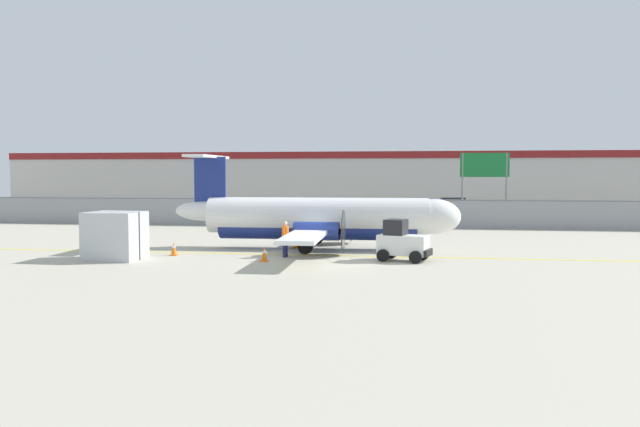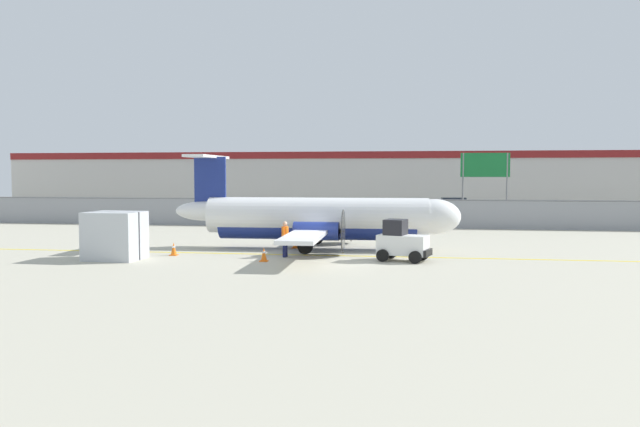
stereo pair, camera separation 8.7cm
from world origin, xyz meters
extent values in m
plane|color=#B2AD99|center=(0.00, 0.00, 0.00)|extent=(140.00, 140.00, 0.00)
cube|color=yellow|center=(0.00, 2.00, 0.00)|extent=(84.00, 0.20, 0.01)
cube|color=gray|center=(0.00, 18.00, 1.00)|extent=(98.00, 0.04, 2.00)
cylinder|color=slate|center=(0.00, 18.00, 2.05)|extent=(98.00, 0.10, 0.10)
cube|color=#38383A|center=(0.00, 29.50, 0.06)|extent=(98.00, 17.00, 0.12)
cube|color=beige|center=(0.00, 48.00, 3.25)|extent=(91.00, 8.00, 6.50)
cube|color=maroon|center=(0.00, 44.00, 6.10)|extent=(91.00, 0.20, 0.80)
cylinder|color=white|center=(-0.62, 4.58, 1.75)|extent=(11.58, 2.15, 1.90)
ellipsoid|color=white|center=(5.45, 4.71, 1.75)|extent=(2.70, 1.86, 1.80)
ellipsoid|color=white|center=(-6.69, 4.44, 1.95)|extent=(3.28, 1.12, 1.05)
cylinder|color=navy|center=(-0.62, 4.58, 1.23)|extent=(10.39, 1.71, 1.48)
cube|color=white|center=(-0.52, 4.58, 1.18)|extent=(1.95, 16.03, 0.18)
cylinder|color=navy|center=(-0.37, 7.18, 1.18)|extent=(2.22, 0.95, 0.90)
cone|color=black|center=(0.78, 7.21, 1.18)|extent=(0.46, 0.45, 0.44)
cylinder|color=#262626|center=(0.92, 7.21, 1.18)|extent=(0.09, 2.10, 2.10)
cylinder|color=navy|center=(-0.26, 1.98, 1.18)|extent=(2.22, 0.95, 0.90)
cone|color=black|center=(0.89, 2.01, 1.18)|extent=(0.46, 0.45, 0.44)
cylinder|color=#262626|center=(1.04, 2.01, 1.18)|extent=(0.09, 2.10, 2.10)
cube|color=navy|center=(-6.39, 4.45, 3.30)|extent=(1.70, 0.22, 3.10)
cube|color=white|center=(-6.54, 4.45, 4.85)|extent=(1.20, 4.82, 0.14)
cylinder|color=#59595B|center=(3.45, 4.66, 0.79)|extent=(0.14, 0.14, 0.97)
cylinder|color=black|center=(3.45, 4.66, 0.30)|extent=(0.60, 0.23, 0.60)
cylinder|color=#59595B|center=(-0.97, 6.78, 0.83)|extent=(0.14, 0.14, 0.90)
cylinder|color=black|center=(-0.97, 6.78, 0.38)|extent=(0.76, 0.24, 0.76)
cylinder|color=#59595B|center=(-0.87, 2.36, 0.83)|extent=(0.14, 0.14, 0.90)
cylinder|color=black|center=(-0.87, 2.36, 0.38)|extent=(0.76, 0.24, 0.76)
cube|color=silver|center=(3.91, 0.64, 0.73)|extent=(2.42, 1.67, 0.90)
cube|color=black|center=(3.57, 0.73, 1.53)|extent=(1.14, 1.21, 0.70)
cube|color=black|center=(5.01, 0.32, 0.43)|extent=(0.46, 1.10, 0.30)
cylinder|color=black|center=(4.80, 1.00, 0.28)|extent=(0.59, 0.33, 0.56)
cylinder|color=black|center=(4.46, -0.15, 0.28)|extent=(0.59, 0.33, 0.56)
cylinder|color=black|center=(3.35, 1.42, 0.28)|extent=(0.59, 0.33, 0.56)
cylinder|color=black|center=(3.02, 0.27, 0.28)|extent=(0.59, 0.33, 0.56)
cylinder|color=#191E4C|center=(-1.65, 1.07, 0.42)|extent=(0.19, 0.19, 0.85)
cylinder|color=#191E4C|center=(-1.62, 1.27, 0.42)|extent=(0.19, 0.19, 0.85)
cylinder|color=orange|center=(-1.64, 1.17, 1.15)|extent=(0.39, 0.39, 0.60)
cylinder|color=orange|center=(-1.67, 0.95, 1.18)|extent=(0.12, 0.12, 0.55)
cylinder|color=orange|center=(-1.60, 1.38, 1.18)|extent=(0.12, 0.12, 0.55)
sphere|color=tan|center=(-1.64, 1.17, 1.59)|extent=(0.22, 0.22, 0.22)
cube|color=#B7BCC1|center=(-9.22, -0.79, 1.10)|extent=(2.48, 2.10, 2.20)
cube|color=#333338|center=(-9.22, -0.79, 1.10)|extent=(2.44, 0.19, 2.20)
cube|color=orange|center=(-1.82, 4.72, 0.02)|extent=(0.36, 0.36, 0.04)
cone|color=orange|center=(-1.82, 4.72, 0.34)|extent=(0.28, 0.28, 0.60)
cylinder|color=white|center=(-1.82, 4.72, 0.42)|extent=(0.17, 0.17, 0.08)
cube|color=orange|center=(-7.08, 0.94, 0.02)|extent=(0.36, 0.36, 0.04)
cone|color=orange|center=(-7.08, 0.94, 0.34)|extent=(0.28, 0.28, 0.60)
cylinder|color=white|center=(-7.08, 0.94, 0.42)|extent=(0.17, 0.17, 0.08)
cube|color=orange|center=(4.09, 2.42, 0.02)|extent=(0.36, 0.36, 0.04)
cone|color=orange|center=(4.09, 2.42, 0.34)|extent=(0.28, 0.28, 0.60)
cylinder|color=white|center=(4.09, 2.42, 0.42)|extent=(0.17, 0.17, 0.08)
cube|color=orange|center=(-2.28, -0.43, 0.02)|extent=(0.36, 0.36, 0.04)
cone|color=orange|center=(-2.28, -0.43, 0.34)|extent=(0.28, 0.28, 0.60)
cylinder|color=white|center=(-2.28, -0.43, 0.42)|extent=(0.17, 0.17, 0.08)
cube|color=gray|center=(-14.60, 23.71, 0.74)|extent=(4.27, 1.89, 0.80)
cube|color=#262D38|center=(-14.45, 23.72, 1.42)|extent=(2.27, 1.66, 0.56)
cylinder|color=black|center=(-15.96, 22.75, 0.42)|extent=(0.61, 0.23, 0.60)
cylinder|color=black|center=(-16.04, 24.55, 0.42)|extent=(0.61, 0.23, 0.60)
cylinder|color=black|center=(-13.16, 22.88, 0.42)|extent=(0.61, 0.23, 0.60)
cylinder|color=black|center=(-13.25, 24.68, 0.42)|extent=(0.61, 0.23, 0.60)
cube|color=gray|center=(-8.90, 25.20, 0.74)|extent=(4.38, 2.23, 0.80)
cube|color=#262D38|center=(-9.05, 25.22, 1.42)|extent=(2.38, 1.83, 0.56)
cylinder|color=black|center=(-7.39, 25.91, 0.42)|extent=(0.62, 0.28, 0.60)
cylinder|color=black|center=(-7.62, 24.12, 0.42)|extent=(0.62, 0.28, 0.60)
cylinder|color=black|center=(-10.17, 26.27, 0.42)|extent=(0.62, 0.28, 0.60)
cylinder|color=black|center=(-10.40, 24.49, 0.42)|extent=(0.62, 0.28, 0.60)
cube|color=gray|center=(-2.31, 25.27, 0.74)|extent=(4.25, 1.83, 0.80)
cube|color=#262D38|center=(-2.16, 25.26, 1.42)|extent=(2.25, 1.63, 0.56)
cylinder|color=black|center=(-3.74, 24.41, 0.42)|extent=(0.61, 0.22, 0.60)
cylinder|color=black|center=(-3.68, 26.21, 0.42)|extent=(0.61, 0.22, 0.60)
cylinder|color=black|center=(-0.94, 24.32, 0.42)|extent=(0.61, 0.22, 0.60)
cylinder|color=black|center=(-0.88, 26.12, 0.42)|extent=(0.61, 0.22, 0.60)
cube|color=slate|center=(3.09, 27.07, 0.74)|extent=(4.20, 1.71, 0.80)
cube|color=#262D38|center=(3.24, 27.07, 1.42)|extent=(2.20, 1.57, 0.56)
cylinder|color=black|center=(1.69, 26.17, 0.42)|extent=(0.60, 0.20, 0.60)
cylinder|color=black|center=(1.70, 27.97, 0.42)|extent=(0.60, 0.20, 0.60)
cylinder|color=black|center=(4.49, 26.16, 0.42)|extent=(0.60, 0.20, 0.60)
cylinder|color=black|center=(4.50, 27.96, 0.42)|extent=(0.60, 0.20, 0.60)
cube|color=navy|center=(8.30, 32.48, 0.74)|extent=(4.30, 1.95, 0.80)
cube|color=#262D38|center=(8.15, 32.47, 1.42)|extent=(2.29, 1.69, 0.56)
cylinder|color=black|center=(9.64, 33.46, 0.42)|extent=(0.61, 0.24, 0.60)
cylinder|color=black|center=(9.75, 31.67, 0.42)|extent=(0.61, 0.24, 0.60)
cylinder|color=black|center=(6.85, 33.29, 0.42)|extent=(0.61, 0.24, 0.60)
cylinder|color=black|center=(6.96, 31.49, 0.42)|extent=(0.61, 0.24, 0.60)
cube|color=black|center=(13.83, 23.88, 0.74)|extent=(4.32, 2.02, 0.80)
cube|color=#262D38|center=(13.68, 23.90, 1.42)|extent=(2.31, 1.73, 0.56)
cylinder|color=black|center=(15.29, 24.67, 0.42)|extent=(0.61, 0.25, 0.60)
cylinder|color=black|center=(15.15, 22.88, 0.42)|extent=(0.61, 0.25, 0.60)
cylinder|color=black|center=(12.50, 24.89, 0.42)|extent=(0.61, 0.25, 0.60)
cylinder|color=black|center=(12.36, 23.10, 0.42)|extent=(0.61, 0.25, 0.60)
cylinder|color=slate|center=(8.06, 20.29, 2.75)|extent=(0.14, 0.14, 5.50)
cylinder|color=slate|center=(11.26, 20.29, 2.75)|extent=(0.14, 0.14, 5.50)
cube|color=#14662D|center=(9.66, 20.29, 4.60)|extent=(3.60, 0.10, 1.80)
camera|label=1|loc=(4.25, -27.64, 3.95)|focal=35.00mm
camera|label=2|loc=(4.34, -27.63, 3.95)|focal=35.00mm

